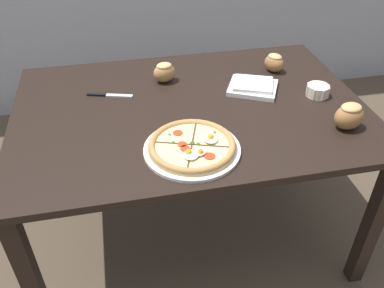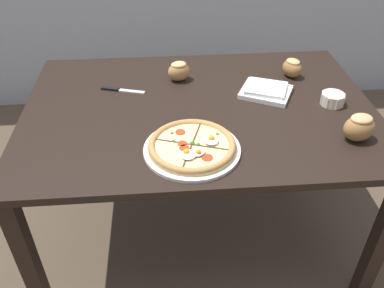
% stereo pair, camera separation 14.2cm
% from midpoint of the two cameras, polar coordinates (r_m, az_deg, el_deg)
% --- Properties ---
extents(ground_plane, '(12.00, 12.00, 0.00)m').
position_cam_midpoint_polar(ground_plane, '(2.17, 2.75, -11.60)').
color(ground_plane, brown).
extents(dining_table, '(1.45, 1.00, 0.74)m').
position_cam_midpoint_polar(dining_table, '(1.73, 3.37, 2.78)').
color(dining_table, black).
rests_on(dining_table, ground_plane).
extents(pizza, '(0.35, 0.35, 0.05)m').
position_cam_midpoint_polar(pizza, '(1.43, 2.87, -0.47)').
color(pizza, white).
rests_on(pizza, dining_table).
extents(ramekin_bowl, '(0.10, 0.10, 0.05)m').
position_cam_midpoint_polar(ramekin_bowl, '(1.81, 21.30, 5.88)').
color(ramekin_bowl, silver).
rests_on(ramekin_bowl, dining_table).
extents(napkin_folded, '(0.26, 0.25, 0.04)m').
position_cam_midpoint_polar(napkin_folded, '(1.81, 12.59, 7.25)').
color(napkin_folded, white).
rests_on(napkin_folded, dining_table).
extents(bread_piece_near, '(0.13, 0.10, 0.10)m').
position_cam_midpoint_polar(bread_piece_near, '(1.61, 24.82, 2.10)').
color(bread_piece_near, '#A3703D').
rests_on(bread_piece_near, dining_table).
extents(bread_piece_mid, '(0.11, 0.12, 0.09)m').
position_cam_midpoint_polar(bread_piece_mid, '(1.97, 15.95, 10.23)').
color(bread_piece_mid, '#A3703D').
rests_on(bread_piece_mid, dining_table).
extents(bread_piece_far, '(0.11, 0.10, 0.09)m').
position_cam_midpoint_polar(bread_piece_far, '(1.86, 0.37, 10.18)').
color(bread_piece_far, '#B27F47').
rests_on(bread_piece_far, dining_table).
extents(knife_main, '(0.20, 0.07, 0.01)m').
position_cam_midpoint_polar(knife_main, '(1.81, -7.54, 7.40)').
color(knife_main, silver).
rests_on(knife_main, dining_table).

